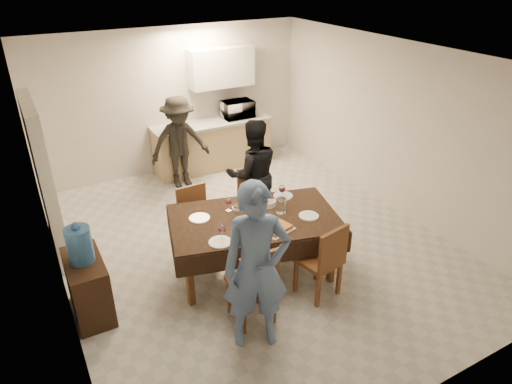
{
  "coord_description": "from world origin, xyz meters",
  "views": [
    {
      "loc": [
        -2.58,
        -4.8,
        3.65
      ],
      "look_at": [
        -0.1,
        -0.3,
        0.98
      ],
      "focal_mm": 32.0,
      "sensor_mm": 36.0,
      "label": 1
    }
  ],
  "objects_px": {
    "dining_table": "(254,220)",
    "console": "(88,287)",
    "wine_bottle": "(249,205)",
    "savoury_tart": "(277,228)",
    "water_jug": "(79,245)",
    "person_kitchen": "(180,142)",
    "water_pitcher": "(281,206)",
    "person_far": "(253,174)",
    "person_near": "(256,268)",
    "microwave": "(238,109)"
  },
  "relations": [
    {
      "from": "console",
      "to": "person_kitchen",
      "type": "distance_m",
      "value": 3.36
    },
    {
      "from": "dining_table",
      "to": "water_jug",
      "type": "height_order",
      "value": "water_jug"
    },
    {
      "from": "person_near",
      "to": "person_kitchen",
      "type": "distance_m",
      "value": 3.91
    },
    {
      "from": "dining_table",
      "to": "console",
      "type": "bearing_deg",
      "value": -171.22
    },
    {
      "from": "console",
      "to": "microwave",
      "type": "bearing_deg",
      "value": 41.68
    },
    {
      "from": "dining_table",
      "to": "savoury_tart",
      "type": "xyz_separation_m",
      "value": [
        0.1,
        -0.38,
        0.06
      ]
    },
    {
      "from": "water_jug",
      "to": "person_kitchen",
      "type": "relative_size",
      "value": 0.25
    },
    {
      "from": "wine_bottle",
      "to": "water_pitcher",
      "type": "bearing_deg",
      "value": -14.04
    },
    {
      "from": "savoury_tart",
      "to": "person_near",
      "type": "distance_m",
      "value": 0.94
    },
    {
      "from": "microwave",
      "to": "person_far",
      "type": "distance_m",
      "value": 2.39
    },
    {
      "from": "water_jug",
      "to": "water_pitcher",
      "type": "relative_size",
      "value": 2.11
    },
    {
      "from": "water_jug",
      "to": "person_far",
      "type": "bearing_deg",
      "value": 18.24
    },
    {
      "from": "savoury_tart",
      "to": "person_kitchen",
      "type": "bearing_deg",
      "value": 90.4
    },
    {
      "from": "wine_bottle",
      "to": "person_kitchen",
      "type": "relative_size",
      "value": 0.21
    },
    {
      "from": "water_jug",
      "to": "wine_bottle",
      "type": "bearing_deg",
      "value": -4.65
    },
    {
      "from": "water_pitcher",
      "to": "person_near",
      "type": "relative_size",
      "value": 0.1
    },
    {
      "from": "dining_table",
      "to": "person_near",
      "type": "bearing_deg",
      "value": -102.91
    },
    {
      "from": "dining_table",
      "to": "water_jug",
      "type": "distance_m",
      "value": 2.02
    },
    {
      "from": "dining_table",
      "to": "savoury_tart",
      "type": "relative_size",
      "value": 6.27
    },
    {
      "from": "savoury_tart",
      "to": "microwave",
      "type": "relative_size",
      "value": 0.63
    },
    {
      "from": "water_pitcher",
      "to": "person_far",
      "type": "height_order",
      "value": "person_far"
    },
    {
      "from": "water_pitcher",
      "to": "person_kitchen",
      "type": "xyz_separation_m",
      "value": [
        -0.27,
        2.86,
        -0.09
      ]
    },
    {
      "from": "water_jug",
      "to": "person_kitchen",
      "type": "xyz_separation_m",
      "value": [
        2.08,
        2.6,
        -0.12
      ]
    },
    {
      "from": "person_near",
      "to": "wine_bottle",
      "type": "bearing_deg",
      "value": 85.5
    },
    {
      "from": "wine_bottle",
      "to": "savoury_tart",
      "type": "xyz_separation_m",
      "value": [
        0.15,
        -0.43,
        -0.15
      ]
    },
    {
      "from": "microwave",
      "to": "person_near",
      "type": "xyz_separation_m",
      "value": [
        -1.97,
        -4.31,
        -0.15
      ]
    },
    {
      "from": "wine_bottle",
      "to": "person_far",
      "type": "xyz_separation_m",
      "value": [
        0.6,
        1.0,
        -0.14
      ]
    },
    {
      "from": "savoury_tart",
      "to": "person_kitchen",
      "type": "xyz_separation_m",
      "value": [
        -0.02,
        3.19,
        -0.01
      ]
    },
    {
      "from": "water_jug",
      "to": "microwave",
      "type": "bearing_deg",
      "value": 41.68
    },
    {
      "from": "wine_bottle",
      "to": "person_far",
      "type": "relative_size",
      "value": 0.2
    },
    {
      "from": "savoury_tart",
      "to": "console",
      "type": "bearing_deg",
      "value": 164.35
    },
    {
      "from": "water_pitcher",
      "to": "microwave",
      "type": "height_order",
      "value": "microwave"
    },
    {
      "from": "person_far",
      "to": "savoury_tart",
      "type": "bearing_deg",
      "value": 86.13
    },
    {
      "from": "dining_table",
      "to": "water_jug",
      "type": "relative_size",
      "value": 5.61
    },
    {
      "from": "dining_table",
      "to": "water_jug",
      "type": "bearing_deg",
      "value": -171.22
    },
    {
      "from": "dining_table",
      "to": "person_far",
      "type": "distance_m",
      "value": 1.19
    },
    {
      "from": "dining_table",
      "to": "water_pitcher",
      "type": "xyz_separation_m",
      "value": [
        0.35,
        -0.05,
        0.13
      ]
    },
    {
      "from": "person_kitchen",
      "to": "wine_bottle",
      "type": "bearing_deg",
      "value": -92.65
    },
    {
      "from": "dining_table",
      "to": "console",
      "type": "relative_size",
      "value": 2.93
    },
    {
      "from": "microwave",
      "to": "person_kitchen",
      "type": "distance_m",
      "value": 1.44
    },
    {
      "from": "person_far",
      "to": "console",
      "type": "bearing_deg",
      "value": 31.84
    },
    {
      "from": "microwave",
      "to": "person_far",
      "type": "height_order",
      "value": "person_far"
    },
    {
      "from": "water_jug",
      "to": "wine_bottle",
      "type": "xyz_separation_m",
      "value": [
        1.95,
        -0.16,
        0.04
      ]
    },
    {
      "from": "microwave",
      "to": "person_near",
      "type": "relative_size",
      "value": 0.31
    },
    {
      "from": "water_pitcher",
      "to": "person_far",
      "type": "distance_m",
      "value": 1.12
    },
    {
      "from": "microwave",
      "to": "dining_table",
      "type": "bearing_deg",
      "value": 66.42
    },
    {
      "from": "microwave",
      "to": "water_pitcher",
      "type": "bearing_deg",
      "value": 72.05
    },
    {
      "from": "water_jug",
      "to": "person_far",
      "type": "relative_size",
      "value": 0.25
    },
    {
      "from": "wine_bottle",
      "to": "microwave",
      "type": "distance_m",
      "value": 3.53
    },
    {
      "from": "dining_table",
      "to": "person_kitchen",
      "type": "xyz_separation_m",
      "value": [
        0.08,
        2.81,
        0.05
      ]
    }
  ]
}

